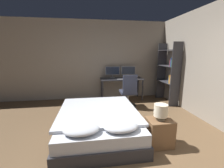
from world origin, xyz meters
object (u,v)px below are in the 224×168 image
nightstand (159,132)px  keyboard (123,79)px  bed (99,122)px  office_chair (128,94)px  monitor_right (128,71)px  desk (122,81)px  bookshelf (170,71)px  bedside_lamp (161,111)px  computer_mouse (131,79)px  monitor_left (113,71)px

nightstand → keyboard: (-0.09, 2.52, 0.52)m
bed → nightstand: (1.03, -0.56, -0.00)m
office_chair → monitor_right: bearing=75.9°
desk → bookshelf: size_ratio=0.75×
desk → office_chair: (0.05, -0.76, -0.25)m
keyboard → nightstand: bearing=-87.9°
bedside_lamp → office_chair: 1.96m
bed → bookshelf: size_ratio=1.01×
bed → computer_mouse: computer_mouse is taller
bed → computer_mouse: size_ratio=27.75×
bookshelf → monitor_right: bearing=147.6°
office_chair → computer_mouse: bearing=67.7°
computer_mouse → bookshelf: bookshelf is taller
bed → monitor_right: bearing=62.5°
bedside_lamp → nightstand: bearing=0.0°
bedside_lamp → monitor_left: monitor_left is taller
desk → keyboard: 0.22m
computer_mouse → bookshelf: bearing=-16.9°
bed → bedside_lamp: size_ratio=7.03×
bedside_lamp → desk: bedside_lamp is taller
bed → office_chair: office_chair is taller
monitor_left → bookshelf: (1.73, -0.73, 0.07)m
monitor_right → bookshelf: size_ratio=0.26×
office_chair → bedside_lamp: bearing=-88.6°
keyboard → office_chair: office_chair is taller
bookshelf → bedside_lamp: bearing=-121.9°
nightstand → bookshelf: 2.68m
keyboard → office_chair: size_ratio=0.38×
desk → bookshelf: (1.44, -0.54, 0.40)m
nightstand → monitor_right: (0.19, 2.90, 0.74)m
bedside_lamp → monitor_left: 2.95m
office_chair → keyboard: bearing=94.5°
monitor_right → bed: bearing=-117.5°
computer_mouse → monitor_right: bearing=89.2°
keyboard → bedside_lamp: bearing=-87.9°
desk → office_chair: size_ratio=1.45×
nightstand → keyboard: bearing=92.1°
bed → nightstand: bed is taller
computer_mouse → bed: bearing=-121.8°
bed → desk: (0.94, 2.15, 0.41)m
bed → monitor_left: monitor_left is taller
monitor_left → office_chair: monitor_left is taller
bed → bedside_lamp: (1.03, -0.56, 0.41)m
nightstand → monitor_left: size_ratio=0.96×
bookshelf → desk: bearing=159.4°
bed → office_chair: bearing=54.7°
bookshelf → monitor_left: bearing=157.0°
nightstand → computer_mouse: computer_mouse is taller
nightstand → bed: bearing=151.6°
bed → monitor_right: monitor_right is taller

